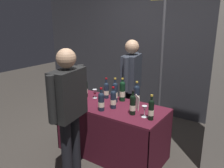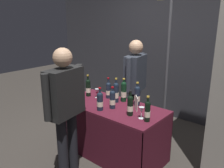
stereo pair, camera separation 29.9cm
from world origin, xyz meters
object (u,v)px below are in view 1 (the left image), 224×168
Objects in this scene: display_bottle_0 at (113,99)px; booth_signpost at (162,50)px; wine_glass_near_vendor at (145,109)px; wine_glass_mid at (95,92)px; tasting_table at (112,121)px; vendor_presenter at (131,80)px; featured_wine_bottle at (106,90)px; taster_foreground_right at (69,104)px.

display_bottle_0 is 0.13× the size of booth_signpost.
display_bottle_0 is 0.46m from wine_glass_near_vendor.
display_bottle_0 is 2.18× the size of wine_glass_mid.
tasting_table is 0.63× the size of booth_signpost.
vendor_presenter is at bearing 101.36° from display_bottle_0.
taster_foreground_right reaches higher than featured_wine_bottle.
tasting_table is 10.87× the size of wine_glass_mid.
vendor_presenter is at bearing -11.31° from taster_foreground_right.
booth_signpost is at bearing 58.36° from wine_glass_mid.
featured_wine_bottle reaches higher than wine_glass_mid.
taster_foreground_right is at bearing -14.09° from vendor_presenter.
tasting_table is 0.50m from wine_glass_mid.
display_bottle_0 is (0.30, -0.26, 0.00)m from featured_wine_bottle.
display_bottle_0 is 0.47m from wine_glass_mid.
tasting_table is 10.25× the size of wine_glass_near_vendor.
featured_wine_bottle is 0.20× the size of vendor_presenter.
taster_foreground_right reaches higher than wine_glass_near_vendor.
display_bottle_0 is at bearing -21.13° from wine_glass_mid.
booth_signpost is (0.16, 1.14, 0.51)m from display_bottle_0.
wine_glass_near_vendor is (0.76, -0.29, -0.02)m from featured_wine_bottle.
wine_glass_mid is at bearing 158.87° from display_bottle_0.
booth_signpost is (0.22, 1.07, 0.86)m from tasting_table.
booth_signpost reaches higher than vendor_presenter.
tasting_table is 0.36m from display_bottle_0.
booth_signpost reaches higher than taster_foreground_right.
booth_signpost is at bearing 62.34° from featured_wine_bottle.
display_bottle_0 reaches higher than wine_glass_near_vendor.
vendor_presenter is 1.32m from taster_foreground_right.
featured_wine_bottle is 0.82m from wine_glass_near_vendor.
featured_wine_bottle is 2.16× the size of wine_glass_near_vendor.
wine_glass_near_vendor is 0.06× the size of booth_signpost.
tasting_table is at bearing -101.80° from booth_signpost.
tasting_table is at bearing -39.73° from featured_wine_bottle.
wine_glass_near_vendor is 0.92m from wine_glass_mid.
wine_glass_near_vendor is at bearing -57.19° from taster_foreground_right.
tasting_table is 0.82m from taster_foreground_right.
featured_wine_bottle is (-0.24, 0.20, 0.35)m from tasting_table.
vendor_presenter reaches higher than tasting_table.
featured_wine_bottle reaches higher than tasting_table.
tasting_table is 0.94× the size of vendor_presenter.
featured_wine_bottle is at bearing -1.83° from taster_foreground_right.
booth_signpost is at bearing -20.50° from taster_foreground_right.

